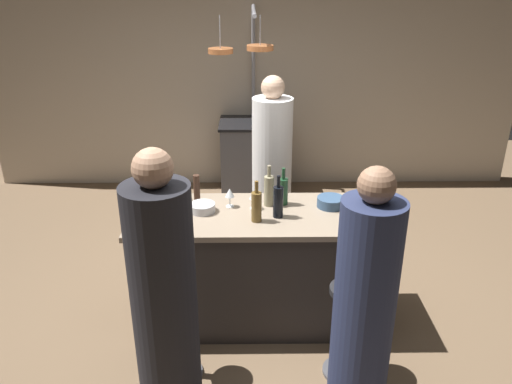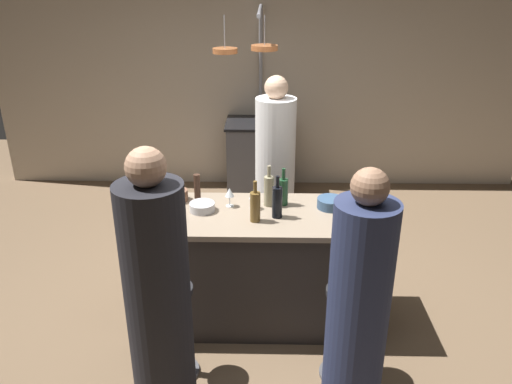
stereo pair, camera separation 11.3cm
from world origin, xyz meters
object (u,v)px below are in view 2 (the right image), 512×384
Objects in this scene: stove_range at (260,158)px; wine_glass_near_left_guest at (155,196)px; guest_right at (357,316)px; wine_glass_near_right_guest at (230,193)px; bar_stool_left at (175,327)px; wine_bottle_amber at (255,206)px; pepper_mill at (197,188)px; bar_stool_right at (344,329)px; wine_bottle_green at (283,191)px; chef at (275,176)px; wine_bottle_dark at (277,201)px; guest_left at (159,305)px; mixing_bowl_steel at (202,207)px; wine_bottle_white at (269,190)px; wine_glass_by_chef at (254,195)px; mixing_bowl_wooden at (178,195)px; mixing_bowl_blue at (331,203)px.

wine_glass_near_left_guest is (-0.73, -2.39, 0.56)m from stove_range.
wine_glass_near_right_guest is (-0.77, 1.08, 0.25)m from guest_right.
wine_bottle_amber is (0.51, 0.50, 0.64)m from bar_stool_left.
wine_glass_near_right_guest is at bearing -22.08° from pepper_mill.
wine_bottle_green reaches higher than bar_stool_right.
chef is 0.99m from wine_glass_near_right_guest.
guest_right is 5.21× the size of wine_bottle_dark.
guest_left reaches higher than mixing_bowl_steel.
wine_glass_near_right_guest is at bearing 22.29° from mixing_bowl_steel.
wine_bottle_dark is (0.06, -0.20, -0.00)m from wine_bottle_white.
pepper_mill is 0.20m from mixing_bowl_steel.
wine_glass_by_chef reaches higher than bar_stool_right.
pepper_mill is at bearing 155.54° from wine_bottle_dark.
mixing_bowl_wooden is at bearing 160.28° from wine_bottle_dark.
chef is at bearing 53.45° from pepper_mill.
wine_bottle_green is at bearing -86.93° from chef.
chef is 1.10m from wine_bottle_dark.
bar_stool_right is (0.43, -1.64, -0.41)m from chef.
wine_bottle_amber is 0.68m from mixing_bowl_wooden.
wine_glass_near_left_guest is at bearing 172.63° from wine_bottle_dark.
bar_stool_left is 1.40m from mixing_bowl_blue.
mixing_bowl_wooden is (-0.75, 0.27, -0.08)m from wine_bottle_dark.
wine_bottle_dark is at bearing -38.60° from wine_glass_by_chef.
bar_stool_right is 0.96m from wine_bottle_dark.
bar_stool_left is 2.19× the size of wine_bottle_white.
wine_glass_near_right_guest reaches higher than mixing_bowl_wooden.
wine_glass_near_right_guest is (0.53, 0.06, 0.00)m from wine_glass_near_left_guest.
pepper_mill is at bearing 85.46° from bar_stool_left.
mixing_bowl_wooden is (-0.59, 0.33, -0.07)m from wine_bottle_amber.
mixing_bowl_blue is at bearing 22.32° from wine_bottle_dark.
wine_glass_near_left_guest is at bearing -174.05° from wine_glass_near_right_guest.
wine_bottle_amber is at bearing -97.70° from chef.
guest_right is 1.24m from wine_bottle_white.
wine_bottle_white is 0.13m from wine_glass_by_chef.
chef is at bearing -83.86° from stove_range.
bar_stool_right is 2.19× the size of wine_bottle_white.
guest_left is 1.14m from wine_glass_near_right_guest.
wine_bottle_white is 0.46m from mixing_bowl_blue.
wine_bottle_green is 0.34m from wine_bottle_amber.
mixing_bowl_blue reaches higher than bar_stool_right.
bar_stool_left is at bearing -84.17° from mixing_bowl_wooden.
wine_bottle_green is at bearing 53.99° from wine_bottle_amber.
wine_glass_near_right_guest is (-0.29, -0.03, -0.02)m from wine_bottle_white.
wine_bottle_amber is 0.42m from mixing_bowl_steel.
wine_bottle_amber is at bearing 139.42° from bar_stool_right.
wine_bottle_green is (-0.38, 1.13, 0.26)m from guest_right.
mixing_bowl_wooden reaches higher than bar_stool_right.
guest_right is at bearing -60.30° from wine_glass_by_chef.
wine_bottle_amber is 1.63× the size of mixing_bowl_steel.
chef is at bearing 113.36° from mixing_bowl_blue.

